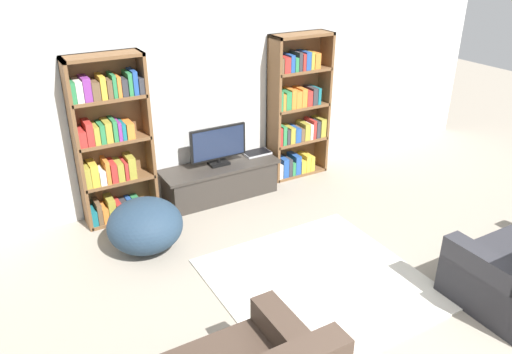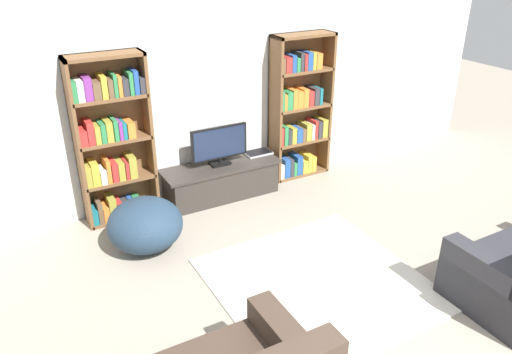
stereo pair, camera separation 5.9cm
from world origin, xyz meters
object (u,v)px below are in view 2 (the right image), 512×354
Objects in this scene: tv_stand at (221,181)px; television at (219,145)px; bookshelf_right at (298,111)px; beanbag_ottoman at (145,225)px; laptop at (258,153)px; bookshelf_left at (111,142)px.

television reaches higher than tv_stand.
bookshelf_right is at bearing 5.93° from tv_stand.
beanbag_ottoman is (-1.16, -0.67, -0.41)m from television.
bookshelf_right is at bearing 4.78° from television.
beanbag_ottoman reaches higher than laptop.
bookshelf_left is 2.40m from bookshelf_right.
bookshelf_left reaches higher than tv_stand.
tv_stand is at bearing -5.72° from bookshelf_left.
bookshelf_right reaches higher than television.
beanbag_ottoman is (0.07, -0.77, -0.65)m from bookshelf_left.
bookshelf_right is 2.44× the size of beanbag_ottoman.
tv_stand is 0.61m from laptop.
television is at bearing 90.00° from tv_stand.
tv_stand is at bearing -90.00° from television.
television reaches higher than beanbag_ottoman.
bookshelf_right is (2.40, -0.00, -0.04)m from bookshelf_left.
bookshelf_left reaches higher than beanbag_ottoman.
beanbag_ottoman reaches higher than tv_stand.
bookshelf_right is at bearing 3.66° from laptop.
television is 0.61m from laptop.
television is at bearing -4.62° from bookshelf_left.
bookshelf_left is 1.85m from laptop.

